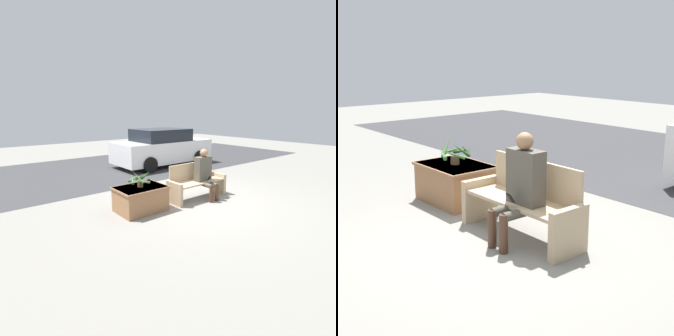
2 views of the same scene
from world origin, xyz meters
TOP-DOWN VIEW (x-y plane):
  - ground_plane at (0.00, 0.00)m, footprint 30.00×30.00m
  - bench at (0.11, 0.28)m, footprint 1.68×0.55m
  - person_seated at (0.25, 0.11)m, footprint 0.46×0.58m
  - planter_box at (-1.55, 0.40)m, footprint 1.12×0.82m
  - potted_plant at (-1.55, 0.41)m, footprint 0.54×0.53m

SIDE VIEW (x-z plane):
  - ground_plane at x=0.00m, z-range 0.00..0.00m
  - planter_box at x=-1.55m, z-range 0.02..0.59m
  - bench at x=0.11m, z-range -0.03..0.89m
  - person_seated at x=0.25m, z-range 0.07..1.38m
  - potted_plant at x=-1.55m, z-range 0.55..0.96m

